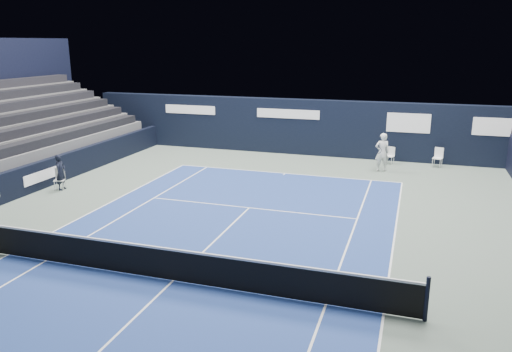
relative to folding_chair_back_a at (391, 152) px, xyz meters
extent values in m
plane|color=#55655B|center=(-4.75, -13.58, -0.60)|extent=(48.00, 48.00, 0.00)
cube|color=navy|center=(-4.75, -15.58, -0.59)|extent=(10.97, 23.77, 0.01)
cube|color=white|center=(-0.04, -0.12, -0.18)|extent=(0.49, 0.48, 0.04)
cube|color=white|center=(0.02, 0.05, 0.06)|extent=(0.39, 0.14, 0.47)
cylinder|color=white|center=(0.17, -0.02, -0.39)|extent=(0.02, 0.02, 0.41)
cylinder|color=white|center=(-0.15, 0.08, -0.39)|extent=(0.02, 0.02, 0.41)
cylinder|color=white|center=(0.08, -0.32, -0.39)|extent=(0.02, 0.02, 0.41)
cylinder|color=white|center=(-0.25, -0.22, -0.39)|extent=(0.02, 0.02, 0.41)
cube|color=white|center=(0.02, 0.07, 0.14)|extent=(0.33, 0.17, 0.30)
cube|color=white|center=(2.32, -0.07, -0.13)|extent=(0.54, 0.53, 0.04)
cube|color=white|center=(2.37, 0.12, 0.14)|extent=(0.43, 0.15, 0.52)
cylinder|color=white|center=(2.55, 0.04, -0.37)|extent=(0.03, 0.03, 0.46)
cylinder|color=white|center=(2.19, 0.15, -0.37)|extent=(0.03, 0.03, 0.46)
cylinder|color=white|center=(2.45, -0.30, -0.37)|extent=(0.03, 0.03, 0.46)
cylinder|color=white|center=(2.09, -0.19, -0.37)|extent=(0.03, 0.03, 0.46)
cube|color=silver|center=(-13.32, -9.35, -0.16)|extent=(0.54, 0.53, 0.04)
cube|color=silver|center=(-13.40, -9.18, 0.10)|extent=(0.39, 0.19, 0.49)
cylinder|color=silver|center=(-13.23, -9.12, -0.38)|extent=(0.02, 0.02, 0.43)
cylinder|color=silver|center=(-13.55, -9.27, -0.38)|extent=(0.02, 0.02, 0.43)
cylinder|color=silver|center=(-13.09, -9.43, -0.38)|extent=(0.02, 0.02, 0.43)
cylinder|color=silver|center=(-13.42, -9.57, -0.38)|extent=(0.02, 0.02, 0.43)
imported|color=black|center=(-13.26, -9.29, 0.18)|extent=(0.44, 0.61, 1.55)
cube|color=white|center=(-4.75, -3.69, -0.59)|extent=(10.97, 0.06, 0.00)
cube|color=white|center=(0.74, -15.58, -0.59)|extent=(0.06, 23.77, 0.00)
cube|color=white|center=(-10.23, -15.58, -0.59)|extent=(0.06, 23.77, 0.00)
cube|color=white|center=(-0.63, -15.58, -0.59)|extent=(0.06, 23.77, 0.00)
cube|color=white|center=(-8.86, -15.58, -0.59)|extent=(0.06, 23.77, 0.00)
cube|color=white|center=(-4.75, -9.18, -0.59)|extent=(8.23, 0.06, 0.00)
cube|color=white|center=(-4.75, -15.58, -0.59)|extent=(0.06, 12.80, 0.00)
cube|color=white|center=(-4.75, -3.84, -0.59)|extent=(0.06, 0.30, 0.00)
cylinder|color=black|center=(1.65, -15.58, -0.05)|extent=(0.10, 0.10, 1.10)
cube|color=black|center=(-4.75, -15.58, -0.14)|extent=(12.80, 0.03, 0.86)
cube|color=white|center=(-4.75, -15.58, 0.31)|extent=(12.80, 0.05, 0.06)
cube|color=black|center=(-4.75, 0.92, 0.95)|extent=(26.00, 0.60, 3.10)
cube|color=silver|center=(-11.75, 0.60, 1.70)|extent=(3.20, 0.02, 0.50)
cube|color=silver|center=(-5.75, 0.60, 1.70)|extent=(3.60, 0.02, 0.50)
cube|color=silver|center=(0.75, 0.60, 1.50)|extent=(2.20, 0.02, 1.00)
cube|color=silver|center=(4.75, 0.60, 1.50)|extent=(1.80, 0.02, 0.90)
cube|color=black|center=(-14.25, -9.58, 0.00)|extent=(0.30, 22.00, 1.20)
cube|color=silver|center=(-14.08, -9.58, 0.00)|extent=(0.02, 2.00, 0.45)
cube|color=#515053|center=(-14.85, -8.58, 0.23)|extent=(0.90, 16.00, 1.65)
cube|color=#525255|center=(-15.75, -8.58, 0.45)|extent=(0.90, 16.00, 2.10)
cube|color=#48484A|center=(-16.65, -8.58, 0.68)|extent=(0.90, 16.00, 2.55)
cube|color=black|center=(-14.85, -8.58, 1.25)|extent=(0.63, 15.20, 0.40)
cube|color=black|center=(-15.75, -8.58, 1.70)|extent=(0.63, 15.20, 0.40)
cube|color=black|center=(-16.65, -8.58, 2.15)|extent=(0.63, 15.20, 0.40)
imported|color=white|center=(-0.34, -1.75, 0.36)|extent=(0.81, 0.66, 1.91)
cylinder|color=black|center=(-0.49, -2.05, 0.45)|extent=(0.03, 0.29, 0.13)
torus|color=black|center=(-0.49, -2.30, 0.55)|extent=(0.30, 0.13, 0.29)
camera|label=1|loc=(1.08, -26.45, 5.58)|focal=35.00mm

